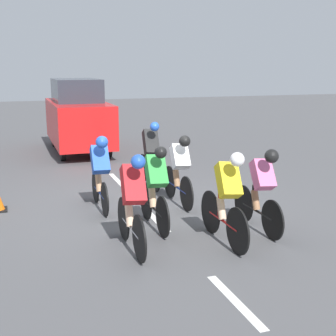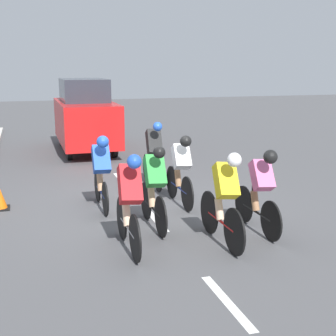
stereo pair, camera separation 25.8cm
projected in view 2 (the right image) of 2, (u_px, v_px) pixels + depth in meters
ground_plane at (145, 208)px, 9.28m from camera, size 60.00×60.00×0.00m
lane_stripe_near at (227, 302)px, 5.58m from camera, size 0.12×1.40×0.01m
lane_stripe_mid at (155, 219)px, 8.57m from camera, size 0.12×1.40×0.01m
lane_stripe_far at (121, 179)px, 11.56m from camera, size 0.12×1.40×0.01m
cyclist_pink at (261, 188)px, 7.75m from camera, size 0.35×1.64×1.46m
cyclist_blue at (101, 170)px, 9.01m from camera, size 0.33×1.62×1.49m
cyclist_green at (154, 186)px, 7.93m from camera, size 0.35×1.66×1.49m
cyclist_black at (153, 153)px, 10.69m from camera, size 0.37×1.67×1.54m
cyclist_white at (181, 168)px, 9.29m from camera, size 0.34×1.67×1.45m
cyclist_yellow at (224, 197)px, 7.20m from camera, size 0.37×1.71×1.52m
cyclist_red at (129, 201)px, 6.95m from camera, size 0.36×1.65×1.54m
support_car at (85, 116)px, 15.15m from camera, size 1.70×4.17×2.34m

